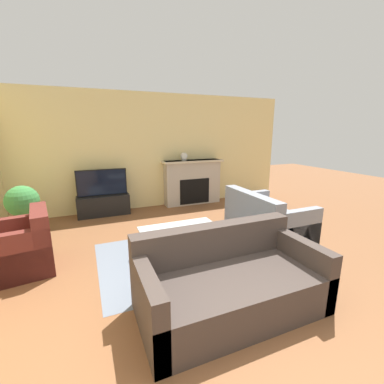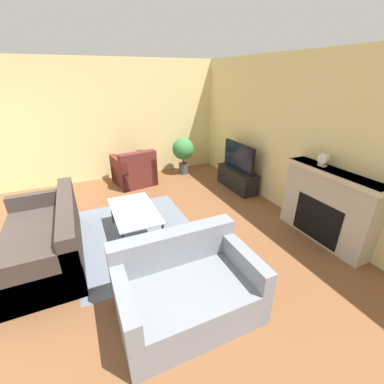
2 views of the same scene
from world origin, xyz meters
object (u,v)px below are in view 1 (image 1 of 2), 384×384
at_px(couch_loveseat, 266,221).
at_px(armchair_by_window, 19,250).
at_px(coffee_table, 180,231).
at_px(mantel_clock, 184,156).
at_px(tv, 102,183).
at_px(potted_plant, 23,204).
at_px(couch_sectional, 229,283).

relative_size(couch_loveseat, armchair_by_window, 1.50).
bearing_deg(couch_loveseat, coffee_table, 95.30).
relative_size(coffee_table, mantel_clock, 5.89).
distance_m(tv, coffee_table, 2.67).
distance_m(armchair_by_window, potted_plant, 1.34).
relative_size(tv, potted_plant, 1.13).
bearing_deg(tv, potted_plant, -151.80).
distance_m(couch_sectional, armchair_by_window, 2.78).
bearing_deg(mantel_clock, coffee_table, -112.20).
relative_size(tv, couch_sectional, 0.55).
bearing_deg(coffee_table, potted_plant, 141.90).
xyz_separation_m(tv, armchair_by_window, (-1.21, -2.02, -0.44)).
height_order(couch_loveseat, mantel_clock, mantel_clock).
distance_m(tv, armchair_by_window, 2.40).
distance_m(couch_sectional, mantel_clock, 4.08).
distance_m(armchair_by_window, mantel_clock, 3.93).
xyz_separation_m(coffee_table, potted_plant, (-2.25, 1.77, 0.20)).
xyz_separation_m(armchair_by_window, coffee_table, (2.11, -0.48, 0.11)).
relative_size(couch_sectional, coffee_table, 1.66).
xyz_separation_m(couch_loveseat, mantel_clock, (-0.60, 2.45, 0.93)).
bearing_deg(mantel_clock, tv, -176.78).
height_order(tv, couch_sectional, tv).
xyz_separation_m(couch_sectional, armchair_by_window, (-2.19, 1.72, 0.01)).
bearing_deg(armchair_by_window, coffee_table, 68.71).
xyz_separation_m(couch_sectional, mantel_clock, (0.98, 3.85, 0.94)).
bearing_deg(couch_loveseat, armchair_by_window, 85.13).
relative_size(coffee_table, potted_plant, 1.24).
xyz_separation_m(tv, potted_plant, (-1.36, -0.73, -0.13)).
height_order(couch_sectional, coffee_table, couch_sectional).
bearing_deg(coffee_table, tv, 109.67).
distance_m(couch_sectional, couch_loveseat, 2.11).
distance_m(tv, potted_plant, 1.55).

